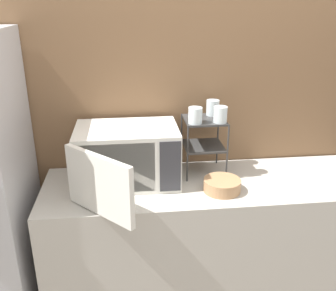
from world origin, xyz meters
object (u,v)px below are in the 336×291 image
at_px(microwave, 126,156).
at_px(bowl, 222,185).
at_px(glass_back_right, 213,108).
at_px(glass_front_right, 220,114).
at_px(glass_front_left, 195,115).
at_px(dish_rack, 204,134).

distance_m(microwave, bowl, 0.57).
bearing_deg(glass_back_right, glass_front_right, -85.82).
height_order(microwave, glass_front_left, glass_front_left).
xyz_separation_m(microwave, glass_back_right, (0.53, 0.16, 0.22)).
distance_m(dish_rack, glass_front_right, 0.18).
distance_m(dish_rack, glass_back_right, 0.17).
bearing_deg(dish_rack, bowl, -77.73).
bearing_deg(bowl, glass_back_right, 88.58).
distance_m(glass_front_left, glass_front_right, 0.15).
bearing_deg(glass_back_right, bowl, -91.42).
distance_m(microwave, dish_rack, 0.48).
bearing_deg(dish_rack, glass_front_left, -133.32).
distance_m(microwave, glass_back_right, 0.60).
bearing_deg(glass_back_right, dish_rack, -131.76).
height_order(glass_front_left, glass_front_right, same).
bearing_deg(glass_front_right, bowl, -95.73).
xyz_separation_m(glass_back_right, glass_front_right, (0.01, -0.15, 0.00)).
height_order(microwave, glass_back_right, glass_back_right).
bearing_deg(glass_front_left, bowl, -55.86).
relative_size(glass_front_left, glass_back_right, 1.00).
distance_m(glass_front_right, bowl, 0.40).
xyz_separation_m(glass_front_left, glass_front_right, (0.15, 0.00, 0.00)).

